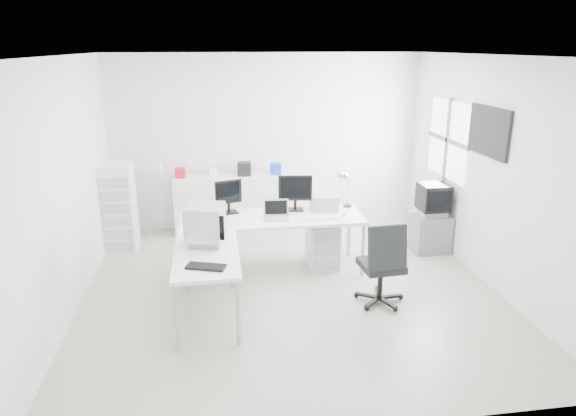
{
  "coord_description": "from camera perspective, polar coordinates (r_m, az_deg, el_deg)",
  "views": [
    {
      "loc": [
        -0.88,
        -5.72,
        2.91
      ],
      "look_at": [
        0.0,
        0.2,
        1.0
      ],
      "focal_mm": 32.0,
      "sensor_mm": 36.0,
      "label": 1
    }
  ],
  "objects": [
    {
      "name": "clutter_bottle",
      "position": [
        8.26,
        -13.95,
        4.04
      ],
      "size": [
        0.07,
        0.07,
        0.22
      ],
      "primitive_type": "cylinder",
      "color": "silver",
      "rests_on": "sideboard"
    },
    {
      "name": "ceiling",
      "position": [
        5.79,
        0.3,
        16.6
      ],
      "size": [
        5.0,
        5.0,
        0.01
      ],
      "primitive_type": "cube",
      "color": "white",
      "rests_on": "back_wall"
    },
    {
      "name": "back_wall",
      "position": [
        8.41,
        -2.32,
        7.33
      ],
      "size": [
        5.0,
        0.02,
        2.8
      ],
      "primitive_type": "cube",
      "color": "silver",
      "rests_on": "floor"
    },
    {
      "name": "drawer_pedestal",
      "position": [
        7.05,
        3.86,
        -4.08
      ],
      "size": [
        0.4,
        0.5,
        0.6
      ],
      "primitive_type": "cube",
      "color": "silver",
      "rests_on": "floor"
    },
    {
      "name": "clutter_box_c",
      "position": [
        8.2,
        -4.88,
        4.36
      ],
      "size": [
        0.23,
        0.21,
        0.21
      ],
      "primitive_type": "cube",
      "rotation": [
        0.0,
        0.0,
        -0.12
      ],
      "color": "black",
      "rests_on": "sideboard"
    },
    {
      "name": "right_wall",
      "position": [
        6.82,
        21.58,
        3.64
      ],
      "size": [
        0.02,
        5.0,
        2.8
      ],
      "primitive_type": "cube",
      "color": "silver",
      "rests_on": "floor"
    },
    {
      "name": "filing_cabinet",
      "position": [
        7.93,
        -18.24,
        0.12
      ],
      "size": [
        0.45,
        0.53,
        1.28
      ],
      "primitive_type": "cube",
      "color": "silver",
      "rests_on": "floor"
    },
    {
      "name": "lcd_monitor_small",
      "position": [
        6.87,
        -6.63,
        1.25
      ],
      "size": [
        0.41,
        0.31,
        0.46
      ],
      "primitive_type": null,
      "rotation": [
        0.0,
        0.0,
        0.32
      ],
      "color": "black",
      "rests_on": "main_desk"
    },
    {
      "name": "clutter_box_a",
      "position": [
        8.21,
        -11.87,
        3.85
      ],
      "size": [
        0.16,
        0.15,
        0.15
      ],
      "primitive_type": "cube",
      "rotation": [
        0.0,
        0.0,
        -0.07
      ],
      "color": "#B21929",
      "rests_on": "sideboard"
    },
    {
      "name": "left_wall",
      "position": [
        6.14,
        -23.47,
        1.95
      ],
      "size": [
        0.02,
        5.0,
        2.8
      ],
      "primitive_type": "cube",
      "color": "silver",
      "rests_on": "floor"
    },
    {
      "name": "clutter_box_d",
      "position": [
        8.25,
        -1.4,
        4.38
      ],
      "size": [
        0.19,
        0.16,
        0.18
      ],
      "primitive_type": "cube",
      "rotation": [
        0.0,
        0.0,
        -0.06
      ],
      "color": "#1A3BB7",
      "rests_on": "sideboard"
    },
    {
      "name": "lcd_monitor_large",
      "position": [
        6.95,
        0.8,
        1.63
      ],
      "size": [
        0.48,
        0.24,
        0.48
      ],
      "primitive_type": null,
      "rotation": [
        0.0,
        0.0,
        -0.13
      ],
      "color": "black",
      "rests_on": "main_desk"
    },
    {
      "name": "laser_printer",
      "position": [
        7.03,
        4.06,
        0.64
      ],
      "size": [
        0.38,
        0.33,
        0.21
      ],
      "primitive_type": "cube",
      "rotation": [
        0.0,
        0.0,
        -0.06
      ],
      "color": "#A2A2A2",
      "rests_on": "main_desk"
    },
    {
      "name": "white_keyboard",
      "position": [
        6.7,
        3.88,
        -1.08
      ],
      "size": [
        0.46,
        0.15,
        0.02
      ],
      "primitive_type": "cube",
      "rotation": [
        0.0,
        0.0,
        0.01
      ],
      "color": "silver",
      "rests_on": "main_desk"
    },
    {
      "name": "laptop",
      "position": [
        6.62,
        -1.28,
        -0.38
      ],
      "size": [
        0.34,
        0.35,
        0.22
      ],
      "primitive_type": null,
      "rotation": [
        0.0,
        0.0,
        -0.05
      ],
      "color": "#B7B7BA",
      "rests_on": "main_desk"
    },
    {
      "name": "floor",
      "position": [
        6.48,
        0.26,
        -8.99
      ],
      "size": [
        5.0,
        5.0,
        0.01
      ],
      "primitive_type": "cube",
      "color": "silver",
      "rests_on": "ground"
    },
    {
      "name": "black_keyboard",
      "position": [
        5.3,
        -9.09,
        -6.46
      ],
      "size": [
        0.43,
        0.28,
        0.03
      ],
      "primitive_type": "cube",
      "rotation": [
        0.0,
        0.0,
        -0.33
      ],
      "color": "black",
      "rests_on": "side_desk"
    },
    {
      "name": "white_mouse",
      "position": [
        6.81,
        6.26,
        -0.64
      ],
      "size": [
        0.06,
        0.06,
        0.06
      ],
      "primitive_type": "sphere",
      "color": "silver",
      "rests_on": "main_desk"
    },
    {
      "name": "main_desk",
      "position": [
        6.87,
        -1.77,
        -3.98
      ],
      "size": [
        2.4,
        0.8,
        0.75
      ],
      "primitive_type": null,
      "color": "silver",
      "rests_on": "floor"
    },
    {
      "name": "inkjet_printer",
      "position": [
        6.77,
        -9.07,
        -0.47
      ],
      "size": [
        0.49,
        0.42,
        0.15
      ],
      "primitive_type": "cube",
      "rotation": [
        0.0,
        0.0,
        0.24
      ],
      "color": "black",
      "rests_on": "main_desk"
    },
    {
      "name": "tv_cabinet",
      "position": [
        7.8,
        15.53,
        -2.68
      ],
      "size": [
        0.51,
        0.42,
        0.56
      ],
      "primitive_type": "cube",
      "color": "slate",
      "rests_on": "floor"
    },
    {
      "name": "sideboard",
      "position": [
        8.34,
        -6.15,
        0.51
      ],
      "size": [
        1.85,
        0.46,
        0.92
      ],
      "primitive_type": "cube",
      "color": "silver",
      "rests_on": "floor"
    },
    {
      "name": "side_desk",
      "position": [
        5.82,
        -8.89,
        -8.35
      ],
      "size": [
        0.7,
        1.4,
        0.75
      ],
      "primitive_type": null,
      "color": "silver",
      "rests_on": "floor"
    },
    {
      "name": "office_chair",
      "position": [
        6.06,
        10.33,
        -5.85
      ],
      "size": [
        0.65,
        0.65,
        1.04
      ],
      "primitive_type": null,
      "rotation": [
        0.0,
        0.0,
        0.08
      ],
      "color": "#222426",
      "rests_on": "floor"
    },
    {
      "name": "wall_picture",
      "position": [
        6.79,
        21.42,
        7.93
      ],
      "size": [
        0.04,
        0.9,
        0.6
      ],
      "primitive_type": null,
      "color": "black",
      "rests_on": "right_wall"
    },
    {
      "name": "clutter_box_b",
      "position": [
        8.19,
        -8.37,
        3.92
      ],
      "size": [
        0.15,
        0.13,
        0.13
      ],
      "primitive_type": "cube",
      "rotation": [
        0.0,
        0.0,
        0.23
      ],
      "color": "silver",
      "rests_on": "sideboard"
    },
    {
      "name": "window",
      "position": [
        7.81,
        17.32,
        7.24
      ],
      "size": [
        0.02,
        1.2,
        1.1
      ],
      "primitive_type": null,
      "color": "white",
      "rests_on": "right_wall"
    },
    {
      "name": "desk_lamp",
      "position": [
        7.15,
        6.68,
        1.95
      ],
      "size": [
        0.17,
        0.17,
        0.47
      ],
      "primitive_type": null,
      "rotation": [
        0.0,
        0.0,
        -0.09
      ],
      "color": "silver",
      "rests_on": "main_desk"
    },
    {
      "name": "crt_monitor",
      "position": [
        5.82,
        -9.18,
        -1.84
      ],
      "size": [
        0.49,
        0.49,
        0.48
      ],
      "primitive_type": null,
      "rotation": [
        0.0,
        0.0,
        -0.21
      ],
      "color": "#B7B7BA",
      "rests_on": "side_desk"
    },
    {
      "name": "crt_tv",
      "position": [
        7.65,
        15.84,
        0.87
      ],
      "size": [
        0.5,
        0.48,
        0.45
      ],
      "primitive_type": null,
      "color": "black",
      "rests_on": "tv_cabinet"
    }
  ]
}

